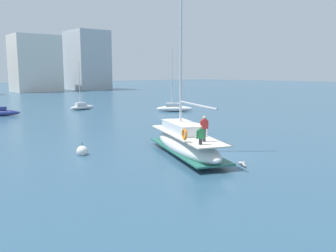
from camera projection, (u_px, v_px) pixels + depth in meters
ground_plane at (213, 156)px, 24.35m from camera, size 400.00×400.00×0.00m
main_sailboat at (186, 142)px, 24.56m from camera, size 5.64×9.83×13.41m
moored_sloop_far at (0, 112)px, 46.79m from camera, size 4.90×3.43×8.44m
moored_catamaran at (82, 106)px, 54.72m from camera, size 4.43×1.89×7.16m
moored_cutter_left at (174, 108)px, 51.96m from camera, size 4.85×4.24×8.75m
seagull at (242, 163)px, 21.76m from camera, size 0.61×1.02×0.17m
mooring_buoy at (82, 151)px, 24.76m from camera, size 0.79×0.79×1.00m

